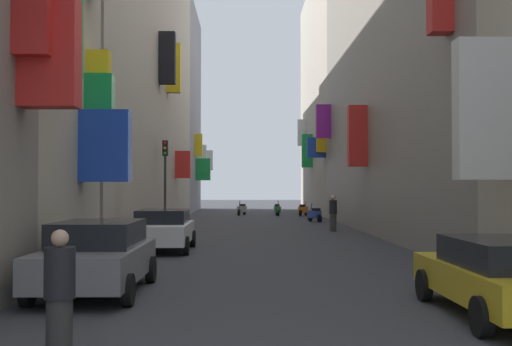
{
  "coord_description": "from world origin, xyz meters",
  "views": [
    {
      "loc": [
        -0.71,
        -2.77,
        2.18
      ],
      "look_at": [
        -0.05,
        31.36,
        2.92
      ],
      "focal_mm": 44.14,
      "sensor_mm": 36.0,
      "label": 1
    }
  ],
  "objects_px": {
    "parked_car_grey": "(97,255)",
    "scooter_blue": "(315,214)",
    "parked_car_yellow": "(504,275)",
    "scooter_green": "(277,209)",
    "pedestrian_near_left": "(60,297)",
    "parked_car_white": "(163,229)",
    "scooter_silver": "(242,209)",
    "pedestrian_crossing": "(333,213)",
    "scooter_orange": "(303,210)",
    "traffic_light_near_corner": "(165,170)"
  },
  "relations": [
    {
      "from": "parked_car_grey",
      "to": "traffic_light_near_corner",
      "type": "relative_size",
      "value": 0.96
    },
    {
      "from": "parked_car_white",
      "to": "parked_car_grey",
      "type": "xyz_separation_m",
      "value": [
        -0.25,
        -8.45,
        0.03
      ]
    },
    {
      "from": "scooter_blue",
      "to": "traffic_light_near_corner",
      "type": "xyz_separation_m",
      "value": [
        -8.24,
        -7.95,
        2.54
      ]
    },
    {
      "from": "parked_car_yellow",
      "to": "scooter_blue",
      "type": "relative_size",
      "value": 2.58
    },
    {
      "from": "parked_car_white",
      "to": "scooter_green",
      "type": "distance_m",
      "value": 26.38
    },
    {
      "from": "parked_car_yellow",
      "to": "traffic_light_near_corner",
      "type": "xyz_separation_m",
      "value": [
        -8.19,
        20.38,
        2.3
      ]
    },
    {
      "from": "parked_car_grey",
      "to": "scooter_blue",
      "type": "height_order",
      "value": "parked_car_grey"
    },
    {
      "from": "pedestrian_crossing",
      "to": "traffic_light_near_corner",
      "type": "xyz_separation_m",
      "value": [
        -8.21,
        0.21,
        2.13
      ]
    },
    {
      "from": "scooter_blue",
      "to": "traffic_light_near_corner",
      "type": "distance_m",
      "value": 11.73
    },
    {
      "from": "parked_car_yellow",
      "to": "parked_car_grey",
      "type": "bearing_deg",
      "value": 161.02
    },
    {
      "from": "parked_car_yellow",
      "to": "scooter_blue",
      "type": "xyz_separation_m",
      "value": [
        0.05,
        28.33,
        -0.24
      ]
    },
    {
      "from": "scooter_silver",
      "to": "pedestrian_crossing",
      "type": "bearing_deg",
      "value": -75.34
    },
    {
      "from": "parked_car_yellow",
      "to": "parked_car_white",
      "type": "height_order",
      "value": "parked_car_white"
    },
    {
      "from": "scooter_silver",
      "to": "parked_car_grey",
      "type": "bearing_deg",
      "value": -94.69
    },
    {
      "from": "scooter_silver",
      "to": "scooter_blue",
      "type": "height_order",
      "value": "same"
    },
    {
      "from": "scooter_orange",
      "to": "pedestrian_near_left",
      "type": "height_order",
      "value": "pedestrian_near_left"
    },
    {
      "from": "parked_car_grey",
      "to": "scooter_silver",
      "type": "relative_size",
      "value": 2.24
    },
    {
      "from": "parked_car_yellow",
      "to": "parked_car_grey",
      "type": "distance_m",
      "value": 7.77
    },
    {
      "from": "parked_car_grey",
      "to": "scooter_green",
      "type": "xyz_separation_m",
      "value": [
        5.54,
        34.29,
        -0.31
      ]
    },
    {
      "from": "scooter_orange",
      "to": "scooter_green",
      "type": "distance_m",
      "value": 1.96
    },
    {
      "from": "parked_car_yellow",
      "to": "parked_car_white",
      "type": "xyz_separation_m",
      "value": [
        -7.09,
        10.98,
        0.03
      ]
    },
    {
      "from": "pedestrian_crossing",
      "to": "scooter_green",
      "type": "bearing_deg",
      "value": 96.27
    },
    {
      "from": "parked_car_white",
      "to": "scooter_orange",
      "type": "distance_m",
      "value": 26.3
    },
    {
      "from": "parked_car_yellow",
      "to": "traffic_light_near_corner",
      "type": "bearing_deg",
      "value": 111.89
    },
    {
      "from": "parked_car_white",
      "to": "scooter_orange",
      "type": "xyz_separation_m",
      "value": [
        7.17,
        25.31,
        -0.28
      ]
    },
    {
      "from": "parked_car_grey",
      "to": "pedestrian_near_left",
      "type": "relative_size",
      "value": 2.59
    },
    {
      "from": "parked_car_yellow",
      "to": "pedestrian_near_left",
      "type": "xyz_separation_m",
      "value": [
        -6.61,
        -2.61,
        0.11
      ]
    },
    {
      "from": "scooter_green",
      "to": "scooter_blue",
      "type": "height_order",
      "value": "same"
    },
    {
      "from": "parked_car_yellow",
      "to": "pedestrian_crossing",
      "type": "distance_m",
      "value": 20.17
    },
    {
      "from": "parked_car_white",
      "to": "parked_car_yellow",
      "type": "bearing_deg",
      "value": -57.13
    },
    {
      "from": "scooter_green",
      "to": "pedestrian_near_left",
      "type": "bearing_deg",
      "value": -96.94
    },
    {
      "from": "parked_car_white",
      "to": "parked_car_grey",
      "type": "relative_size",
      "value": 0.95
    },
    {
      "from": "parked_car_white",
      "to": "scooter_blue",
      "type": "xyz_separation_m",
      "value": [
        7.15,
        17.36,
        -0.28
      ]
    },
    {
      "from": "parked_car_white",
      "to": "scooter_silver",
      "type": "xyz_separation_m",
      "value": [
        2.61,
        26.42,
        -0.28
      ]
    },
    {
      "from": "parked_car_yellow",
      "to": "scooter_green",
      "type": "relative_size",
      "value": 2.34
    },
    {
      "from": "pedestrian_crossing",
      "to": "parked_car_yellow",
      "type": "bearing_deg",
      "value": -90.06
    },
    {
      "from": "scooter_blue",
      "to": "traffic_light_near_corner",
      "type": "relative_size",
      "value": 0.38
    },
    {
      "from": "traffic_light_near_corner",
      "to": "scooter_silver",
      "type": "bearing_deg",
      "value": 77.72
    },
    {
      "from": "scooter_blue",
      "to": "pedestrian_crossing",
      "type": "distance_m",
      "value": 8.18
    },
    {
      "from": "pedestrian_crossing",
      "to": "parked_car_grey",
      "type": "bearing_deg",
      "value": -112.66
    },
    {
      "from": "scooter_silver",
      "to": "scooter_green",
      "type": "xyz_separation_m",
      "value": [
        2.68,
        -0.57,
        -0.0
      ]
    },
    {
      "from": "scooter_green",
      "to": "pedestrian_crossing",
      "type": "xyz_separation_m",
      "value": [
        1.83,
        -16.65,
        0.41
      ]
    },
    {
      "from": "parked_car_white",
      "to": "pedestrian_near_left",
      "type": "xyz_separation_m",
      "value": [
        0.49,
        -13.58,
        0.08
      ]
    },
    {
      "from": "scooter_orange",
      "to": "pedestrian_crossing",
      "type": "relative_size",
      "value": 1.08
    },
    {
      "from": "traffic_light_near_corner",
      "to": "scooter_orange",
      "type": "bearing_deg",
      "value": 62.54
    },
    {
      "from": "parked_car_white",
      "to": "scooter_silver",
      "type": "relative_size",
      "value": 2.13
    },
    {
      "from": "parked_car_yellow",
      "to": "traffic_light_near_corner",
      "type": "relative_size",
      "value": 0.99
    },
    {
      "from": "parked_car_grey",
      "to": "scooter_blue",
      "type": "xyz_separation_m",
      "value": [
        7.4,
        25.81,
        -0.31
      ]
    },
    {
      "from": "pedestrian_near_left",
      "to": "parked_car_white",
      "type": "bearing_deg",
      "value": 92.05
    },
    {
      "from": "parked_car_grey",
      "to": "pedestrian_crossing",
      "type": "height_order",
      "value": "pedestrian_crossing"
    }
  ]
}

